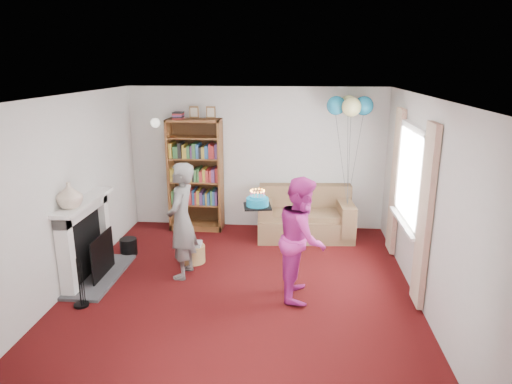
# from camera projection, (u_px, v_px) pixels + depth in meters

# --- Properties ---
(ground) EXTENTS (5.00, 5.00, 0.00)m
(ground) POSITION_uv_depth(u_px,v_px,m) (240.00, 290.00, 6.01)
(ground) COLOR #330807
(ground) RESTS_ON ground
(wall_back) EXTENTS (4.50, 0.02, 2.50)m
(wall_back) POSITION_uv_depth(u_px,v_px,m) (257.00, 159.00, 8.07)
(wall_back) COLOR silver
(wall_back) RESTS_ON ground
(wall_left) EXTENTS (0.02, 5.00, 2.50)m
(wall_left) POSITION_uv_depth(u_px,v_px,m) (65.00, 195.00, 5.85)
(wall_left) COLOR silver
(wall_left) RESTS_ON ground
(wall_right) EXTENTS (0.02, 5.00, 2.50)m
(wall_right) POSITION_uv_depth(u_px,v_px,m) (426.00, 204.00, 5.48)
(wall_right) COLOR silver
(wall_right) RESTS_ON ground
(ceiling) EXTENTS (4.50, 5.00, 0.01)m
(ceiling) POSITION_uv_depth(u_px,v_px,m) (238.00, 96.00, 5.32)
(ceiling) COLOR white
(ceiling) RESTS_ON wall_back
(fireplace) EXTENTS (0.55, 1.80, 1.12)m
(fireplace) POSITION_uv_depth(u_px,v_px,m) (90.00, 243.00, 6.22)
(fireplace) COLOR #3F3F42
(fireplace) RESTS_ON ground
(window_bay) EXTENTS (0.14, 2.02, 2.20)m
(window_bay) POSITION_uv_depth(u_px,v_px,m) (409.00, 194.00, 6.07)
(window_bay) COLOR white
(window_bay) RESTS_ON ground
(wall_sconce) EXTENTS (0.16, 0.23, 0.16)m
(wall_sconce) POSITION_uv_depth(u_px,v_px,m) (155.00, 123.00, 7.91)
(wall_sconce) COLOR gold
(wall_sconce) RESTS_ON ground
(bookcase) EXTENTS (0.93, 0.42, 2.17)m
(bookcase) POSITION_uv_depth(u_px,v_px,m) (196.00, 176.00, 8.04)
(bookcase) COLOR #472B14
(bookcase) RESTS_ON ground
(sofa) EXTENTS (1.60, 0.85, 0.85)m
(sofa) POSITION_uv_depth(u_px,v_px,m) (305.00, 218.00, 7.83)
(sofa) COLOR brown
(sofa) RESTS_ON ground
(wicker_basket) EXTENTS (0.34, 0.34, 0.32)m
(wicker_basket) POSITION_uv_depth(u_px,v_px,m) (194.00, 253.00, 6.82)
(wicker_basket) COLOR olive
(wicker_basket) RESTS_ON ground
(person_striped) EXTENTS (0.44, 0.62, 1.62)m
(person_striped) POSITION_uv_depth(u_px,v_px,m) (182.00, 221.00, 6.21)
(person_striped) COLOR black
(person_striped) RESTS_ON ground
(person_magenta) EXTENTS (0.62, 0.78, 1.56)m
(person_magenta) POSITION_uv_depth(u_px,v_px,m) (302.00, 238.00, 5.67)
(person_magenta) COLOR #B62485
(person_magenta) RESTS_ON ground
(birthday_cake) EXTENTS (0.34, 0.34, 0.22)m
(birthday_cake) POSITION_uv_depth(u_px,v_px,m) (257.00, 202.00, 5.75)
(birthday_cake) COLOR black
(birthday_cake) RESTS_ON ground
(balloons) EXTENTS (0.75, 0.75, 1.72)m
(balloons) POSITION_uv_depth(u_px,v_px,m) (350.00, 106.00, 7.32)
(balloons) COLOR #3F3F3F
(balloons) RESTS_ON ground
(mantel_vase) EXTENTS (0.38, 0.38, 0.33)m
(mantel_vase) POSITION_uv_depth(u_px,v_px,m) (69.00, 195.00, 5.69)
(mantel_vase) COLOR beige
(mantel_vase) RESTS_ON fireplace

